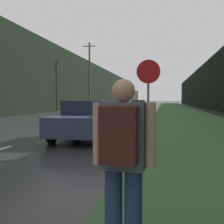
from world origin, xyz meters
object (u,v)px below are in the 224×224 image
object	(u,v)px
car_passing_near	(87,120)
car_passing_far	(138,106)
hitchhiker_with_backpack	(123,158)
car_oncoming	(127,104)
stop_sign	(148,93)
delivery_truck	(135,98)

from	to	relation	value
car_passing_near	car_passing_far	xyz separation A→B (m)	(0.00, 22.24, 0.01)
hitchhiker_with_backpack	car_oncoming	distance (m)	51.68
stop_sign	hitchhiker_with_backpack	world-z (taller)	stop_sign
car_passing_near	delivery_truck	distance (m)	58.70
car_passing_far	car_oncoming	size ratio (longest dim) A/B	0.93
hitchhiker_with_backpack	car_passing_near	size ratio (longest dim) A/B	0.38
car_passing_near	car_oncoming	bearing A→B (deg)	-84.61
car_passing_near	car_oncoming	size ratio (longest dim) A/B	1.00
car_passing_far	hitchhiker_with_backpack	bearing A→B (deg)	94.95
car_passing_near	hitchhiker_with_backpack	bearing A→B (deg)	107.77
stop_sign	delivery_truck	size ratio (longest dim) A/B	0.35
car_passing_far	car_passing_near	bearing A→B (deg)	90.00
car_passing_near	delivery_truck	world-z (taller)	delivery_truck
hitchhiker_with_backpack	car_passing_far	size ratio (longest dim) A/B	0.41
stop_sign	car_passing_near	distance (m)	3.39
car_oncoming	delivery_truck	distance (m)	15.57
car_passing_far	car_oncoming	world-z (taller)	car_oncoming
hitchhiker_with_backpack	stop_sign	bearing A→B (deg)	94.22
stop_sign	hitchhiker_with_backpack	bearing A→B (deg)	-89.02
delivery_truck	stop_sign	bearing A→B (deg)	-83.79
stop_sign	car_passing_near	size ratio (longest dim) A/B	0.60
hitchhiker_with_backpack	delivery_truck	bearing A→B (deg)	98.96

